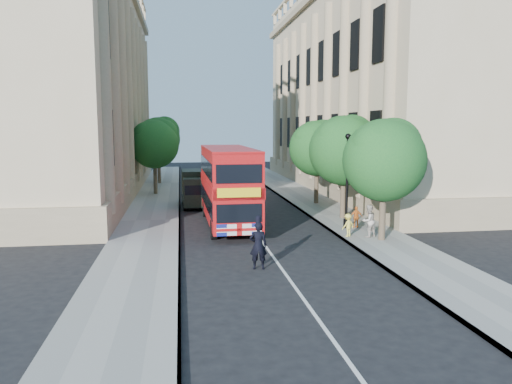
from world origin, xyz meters
name	(u,v)px	position (x,y,z in m)	size (l,w,h in m)	color
ground	(278,263)	(0.00, 0.00, 0.00)	(120.00, 120.00, 0.00)	black
pavement_right	(337,216)	(5.75, 10.00, 0.06)	(3.50, 80.00, 0.12)	gray
pavement_left	(151,221)	(-5.75, 10.00, 0.06)	(3.50, 80.00, 0.12)	gray
building_right	(377,89)	(13.80, 24.00, 9.00)	(12.00, 38.00, 18.00)	tan
building_left	(58,85)	(-13.80, 24.00, 9.00)	(12.00, 38.00, 18.00)	tan
tree_right_near	(385,156)	(5.84, 3.03, 4.25)	(4.00, 4.00, 6.08)	#473828
tree_right_mid	(345,147)	(5.84, 9.03, 4.45)	(4.20, 4.20, 6.37)	#473828
tree_right_far	(317,145)	(5.84, 15.03, 4.31)	(4.00, 4.00, 6.15)	#473828
tree_left_far	(155,141)	(-5.96, 22.03, 4.44)	(4.00, 4.00, 6.30)	#473828
tree_left_back	(159,136)	(-5.96, 30.03, 4.71)	(4.20, 4.20, 6.65)	#473828
lamp_post	(347,185)	(5.00, 6.00, 2.51)	(0.32, 0.32, 5.16)	black
double_decker_bus	(228,184)	(-1.27, 8.17, 2.42)	(2.67, 9.52, 4.38)	#A80B0C
box_van	(196,189)	(-2.90, 15.28, 1.25)	(1.93, 4.52, 2.56)	black
police_constable	(258,246)	(-0.93, -0.72, 0.95)	(0.70, 0.46, 1.91)	black
woman_pedestrian	(369,221)	(5.37, 3.65, 0.95)	(0.80, 0.63, 1.65)	beige
child_a	(356,217)	(5.58, 6.00, 0.71)	(0.69, 0.29, 1.18)	orange
child_b	(348,225)	(4.40, 3.96, 0.70)	(0.75, 0.43, 1.16)	#F3DF53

